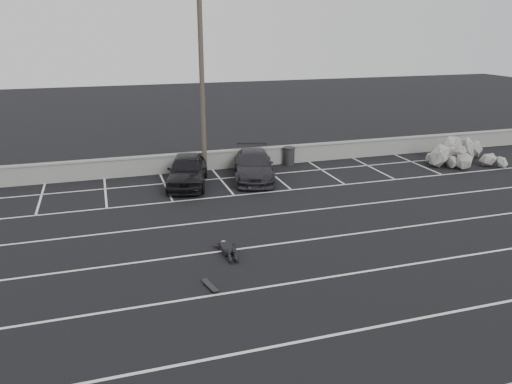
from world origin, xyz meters
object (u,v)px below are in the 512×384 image
object	(u,v)px
car_left	(187,170)
utility_pole	(202,83)
car_right	(254,165)
riprap_pile	(459,156)
trash_bin	(289,156)
skateboard	(210,286)
person	(226,245)

from	to	relation	value
car_left	utility_pole	world-z (taller)	utility_pole
car_right	riprap_pile	xyz separation A→B (m)	(12.74, -0.64, -0.27)
utility_pole	riprap_pile	size ratio (longest dim) A/B	1.92
trash_bin	skateboard	world-z (taller)	trash_bin
car_left	person	bearing A→B (deg)	-75.75
car_left	person	distance (m)	8.42
car_left	utility_pole	distance (m)	4.74
car_left	car_right	xyz separation A→B (m)	(3.62, 0.10, -0.07)
riprap_pile	person	world-z (taller)	riprap_pile
car_left	trash_bin	distance (m)	6.82
car_left	riprap_pile	size ratio (longest dim) A/B	0.92
utility_pole	person	world-z (taller)	utility_pole
utility_pole	skateboard	xyz separation A→B (m)	(-2.50, -12.72, -4.92)
car_right	trash_bin	world-z (taller)	car_right
person	trash_bin	bearing A→B (deg)	58.25
riprap_pile	skateboard	xyz separation A→B (m)	(-17.58, -10.38, -0.39)
riprap_pile	car_right	bearing A→B (deg)	177.12
trash_bin	riprap_pile	distance (m)	10.26
skateboard	car_left	bearing A→B (deg)	70.17
trash_bin	car_right	bearing A→B (deg)	-144.17
trash_bin	person	xyz separation A→B (m)	(-6.51, -10.56, -0.33)
utility_pole	skateboard	bearing A→B (deg)	-101.13
car_right	person	size ratio (longest dim) A/B	2.33
car_left	trash_bin	size ratio (longest dim) A/B	4.41
car_right	person	distance (m)	9.28
utility_pole	trash_bin	bearing A→B (deg)	3.93
car_right	person	bearing A→B (deg)	-98.96
utility_pole	trash_bin	world-z (taller)	utility_pole
car_right	person	xyz separation A→B (m)	(-3.67, -8.50, -0.52)
car_left	trash_bin	xyz separation A→B (m)	(6.46, 2.16, -0.26)
riprap_pile	skateboard	distance (m)	20.42
utility_pole	person	bearing A→B (deg)	-97.46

